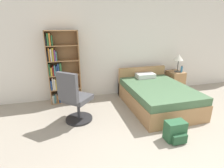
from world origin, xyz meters
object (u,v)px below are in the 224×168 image
object	(u,v)px
bookshelf	(60,70)
table_lamp	(179,58)
bed	(156,95)
nightstand	(175,81)
office_chair	(75,100)
backpack_green	(175,131)
water_bottle	(182,69)

from	to	relation	value
bookshelf	table_lamp	bearing A→B (deg)	-1.97
bed	nightstand	xyz separation A→B (m)	(1.04, 0.77, 0.03)
bookshelf	table_lamp	distance (m)	3.28
bookshelf	office_chair	world-z (taller)	bookshelf
backpack_green	office_chair	bearing A→B (deg)	146.41
table_lamp	water_bottle	size ratio (longest dim) A/B	2.62
bed	backpack_green	distance (m)	1.38
water_bottle	office_chair	bearing A→B (deg)	-163.57
nightstand	backpack_green	bearing A→B (deg)	-123.61
office_chair	nightstand	size ratio (longest dim) A/B	1.80
office_chair	backpack_green	bearing A→B (deg)	-33.59
office_chair	table_lamp	distance (m)	3.22
bookshelf	office_chair	xyz separation A→B (m)	(0.25, -1.11, -0.36)
table_lamp	backpack_green	distance (m)	2.64
bookshelf	nightstand	world-z (taller)	bookshelf
table_lamp	water_bottle	xyz separation A→B (m)	(0.08, -0.09, -0.31)
bed	office_chair	xyz separation A→B (m)	(-1.96, -0.26, 0.21)
bookshelf	office_chair	size ratio (longest dim) A/B	1.64
bed	nightstand	bearing A→B (deg)	36.56
nightstand	water_bottle	size ratio (longest dim) A/B	3.16
office_chair	water_bottle	distance (m)	3.23
bookshelf	nightstand	xyz separation A→B (m)	(3.25, -0.08, -0.55)
bookshelf	office_chair	bearing A→B (deg)	-77.10
bookshelf	water_bottle	world-z (taller)	bookshelf
office_chair	backpack_green	xyz separation A→B (m)	(1.61, -1.07, -0.32)
table_lamp	water_bottle	world-z (taller)	table_lamp
nightstand	backpack_green	size ratio (longest dim) A/B	1.72
water_bottle	backpack_green	xyz separation A→B (m)	(-1.49, -1.98, -0.53)
nightstand	table_lamp	xyz separation A→B (m)	(0.02, -0.03, 0.70)
bed	table_lamp	size ratio (longest dim) A/B	3.82
bed	water_bottle	bearing A→B (deg)	29.96
nightstand	backpack_green	world-z (taller)	nightstand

